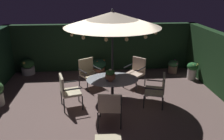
{
  "coord_description": "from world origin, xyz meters",
  "views": [
    {
      "loc": [
        -0.34,
        -5.98,
        3.35
      ],
      "look_at": [
        0.19,
        0.44,
        0.95
      ],
      "focal_mm": 35.86,
      "sensor_mm": 36.0,
      "label": 1
    }
  ],
  "objects_px": {
    "patio_chair_south": "(136,70)",
    "potted_plant_back_center": "(99,66)",
    "patio_umbrella": "(112,19)",
    "potted_plant_right_near": "(192,70)",
    "potted_plant_back_right": "(28,67)",
    "centerpiece_planter": "(110,74)",
    "patio_chair_east": "(110,106)",
    "patio_dining_table": "(112,83)",
    "patio_chair_northeast": "(67,89)",
    "patio_chair_north": "(88,71)",
    "potted_plant_back_left": "(173,66)",
    "patio_chair_southeast": "(158,88)"
  },
  "relations": [
    {
      "from": "patio_chair_south",
      "to": "potted_plant_back_center",
      "type": "distance_m",
      "value": 1.85
    },
    {
      "from": "patio_umbrella",
      "to": "potted_plant_right_near",
      "type": "relative_size",
      "value": 4.2
    },
    {
      "from": "potted_plant_back_right",
      "to": "potted_plant_back_center",
      "type": "xyz_separation_m",
      "value": [
        2.88,
        -0.2,
        0.02
      ]
    },
    {
      "from": "centerpiece_planter",
      "to": "patio_chair_east",
      "type": "bearing_deg",
      "value": -95.03
    },
    {
      "from": "patio_dining_table",
      "to": "patio_chair_south",
      "type": "bearing_deg",
      "value": 47.65
    },
    {
      "from": "patio_umbrella",
      "to": "patio_chair_northeast",
      "type": "distance_m",
      "value": 2.36
    },
    {
      "from": "potted_plant_back_center",
      "to": "patio_chair_south",
      "type": "bearing_deg",
      "value": -45.33
    },
    {
      "from": "patio_chair_northeast",
      "to": "patio_chair_south",
      "type": "bearing_deg",
      "value": 31.4
    },
    {
      "from": "patio_chair_south",
      "to": "potted_plant_back_center",
      "type": "xyz_separation_m",
      "value": [
        -1.29,
        1.3,
        -0.25
      ]
    },
    {
      "from": "patio_chair_north",
      "to": "potted_plant_back_right",
      "type": "distance_m",
      "value": 2.85
    },
    {
      "from": "patio_chair_north",
      "to": "patio_chair_northeast",
      "type": "xyz_separation_m",
      "value": [
        -0.58,
        -1.52,
        0.03
      ]
    },
    {
      "from": "patio_chair_northeast",
      "to": "potted_plant_right_near",
      "type": "relative_size",
      "value": 1.53
    },
    {
      "from": "potted_plant_back_center",
      "to": "potted_plant_right_near",
      "type": "xyz_separation_m",
      "value": [
        3.54,
        -0.87,
        0.04
      ]
    },
    {
      "from": "patio_chair_south",
      "to": "patio_umbrella",
      "type": "bearing_deg",
      "value": -132.35
    },
    {
      "from": "patio_chair_south",
      "to": "potted_plant_back_left",
      "type": "height_order",
      "value": "patio_chair_south"
    },
    {
      "from": "potted_plant_back_left",
      "to": "patio_chair_south",
      "type": "bearing_deg",
      "value": -146.39
    },
    {
      "from": "patio_dining_table",
      "to": "potted_plant_back_center",
      "type": "height_order",
      "value": "patio_dining_table"
    },
    {
      "from": "patio_dining_table",
      "to": "potted_plant_back_right",
      "type": "height_order",
      "value": "patio_dining_table"
    },
    {
      "from": "patio_umbrella",
      "to": "patio_dining_table",
      "type": "bearing_deg",
      "value": 115.08
    },
    {
      "from": "patio_chair_north",
      "to": "patio_chair_east",
      "type": "xyz_separation_m",
      "value": [
        0.57,
        -2.52,
        0.01
      ]
    },
    {
      "from": "patio_umbrella",
      "to": "patio_chair_northeast",
      "type": "relative_size",
      "value": 2.74
    },
    {
      "from": "patio_chair_east",
      "to": "patio_chair_southeast",
      "type": "height_order",
      "value": "patio_chair_southeast"
    },
    {
      "from": "patio_dining_table",
      "to": "patio_chair_northeast",
      "type": "height_order",
      "value": "patio_chair_northeast"
    },
    {
      "from": "patio_umbrella",
      "to": "potted_plant_right_near",
      "type": "distance_m",
      "value": 4.1
    },
    {
      "from": "potted_plant_right_near",
      "to": "patio_umbrella",
      "type": "bearing_deg",
      "value": -155.39
    },
    {
      "from": "potted_plant_right_near",
      "to": "centerpiece_planter",
      "type": "bearing_deg",
      "value": -153.34
    },
    {
      "from": "patio_dining_table",
      "to": "patio_chair_north",
      "type": "height_order",
      "value": "patio_chair_north"
    },
    {
      "from": "patio_umbrella",
      "to": "patio_chair_south",
      "type": "height_order",
      "value": "patio_umbrella"
    },
    {
      "from": "patio_umbrella",
      "to": "patio_chair_southeast",
      "type": "distance_m",
      "value": 2.4
    },
    {
      "from": "centerpiece_planter",
      "to": "potted_plant_back_left",
      "type": "distance_m",
      "value": 3.71
    },
    {
      "from": "centerpiece_planter",
      "to": "patio_chair_south",
      "type": "distance_m",
      "value": 1.61
    },
    {
      "from": "patio_chair_north",
      "to": "potted_plant_back_center",
      "type": "bearing_deg",
      "value": 71.2
    },
    {
      "from": "potted_plant_back_right",
      "to": "patio_chair_north",
      "type": "bearing_deg",
      "value": -28.78
    },
    {
      "from": "patio_chair_south",
      "to": "potted_plant_back_center",
      "type": "bearing_deg",
      "value": 134.67
    },
    {
      "from": "patio_umbrella",
      "to": "patio_chair_east",
      "type": "bearing_deg",
      "value": -97.63
    },
    {
      "from": "potted_plant_back_center",
      "to": "patio_umbrella",
      "type": "bearing_deg",
      "value": -81.3
    },
    {
      "from": "patio_chair_east",
      "to": "patio_chair_south",
      "type": "xyz_separation_m",
      "value": [
        1.11,
        2.38,
        0.02
      ]
    },
    {
      "from": "patio_chair_south",
      "to": "potted_plant_right_near",
      "type": "height_order",
      "value": "patio_chair_south"
    },
    {
      "from": "patio_chair_southeast",
      "to": "patio_chair_south",
      "type": "height_order",
      "value": "patio_chair_south"
    },
    {
      "from": "patio_chair_south",
      "to": "potted_plant_back_left",
      "type": "relative_size",
      "value": 1.88
    },
    {
      "from": "patio_dining_table",
      "to": "patio_chair_east",
      "type": "relative_size",
      "value": 1.68
    },
    {
      "from": "patio_chair_north",
      "to": "potted_plant_back_left",
      "type": "bearing_deg",
      "value": 16.73
    },
    {
      "from": "patio_umbrella",
      "to": "patio_chair_south",
      "type": "distance_m",
      "value": 2.37
    },
    {
      "from": "patio_chair_north",
      "to": "patio_chair_northeast",
      "type": "bearing_deg",
      "value": -110.83
    },
    {
      "from": "patio_chair_south",
      "to": "potted_plant_right_near",
      "type": "relative_size",
      "value": 1.53
    },
    {
      "from": "patio_umbrella",
      "to": "potted_plant_back_center",
      "type": "height_order",
      "value": "patio_umbrella"
    },
    {
      "from": "patio_chair_south",
      "to": "patio_chair_east",
      "type": "bearing_deg",
      "value": -115.09
    },
    {
      "from": "centerpiece_planter",
      "to": "patio_chair_north",
      "type": "height_order",
      "value": "centerpiece_planter"
    },
    {
      "from": "patio_chair_east",
      "to": "patio_chair_southeast",
      "type": "bearing_deg",
      "value": 32.38
    },
    {
      "from": "patio_umbrella",
      "to": "patio_chair_northeast",
      "type": "bearing_deg",
      "value": -164.92
    }
  ]
}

